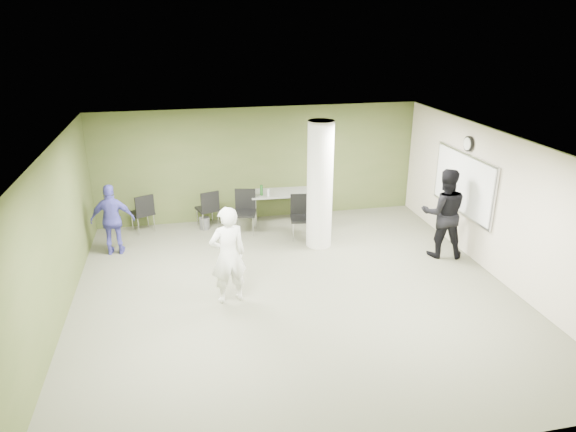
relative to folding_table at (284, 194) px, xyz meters
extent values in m
plane|color=#585A47|center=(-0.52, -3.48, -0.75)|extent=(8.00, 8.00, 0.00)
plane|color=white|center=(-0.52, -3.48, 2.05)|extent=(8.00, 8.00, 0.00)
cube|color=#435226|center=(-0.52, 0.52, 0.65)|extent=(8.00, 2.80, 0.02)
cube|color=#435226|center=(-4.52, -3.48, 0.65)|extent=(0.02, 8.00, 2.80)
cube|color=beige|center=(3.48, -3.48, 0.65)|extent=(0.02, 8.00, 2.80)
cylinder|color=silver|center=(0.48, -1.48, 0.65)|extent=(0.56, 0.56, 2.80)
cube|color=silver|center=(3.41, -2.28, 0.75)|extent=(0.04, 2.30, 1.30)
cube|color=white|center=(3.38, -2.28, 0.75)|extent=(0.02, 2.20, 1.20)
cylinder|color=black|center=(3.41, -2.28, 1.60)|extent=(0.05, 0.32, 0.32)
cylinder|color=white|center=(3.38, -2.28, 1.60)|extent=(0.02, 0.26, 0.26)
cube|color=gray|center=(0.02, 0.01, 0.03)|extent=(1.72, 0.82, 0.04)
cylinder|color=silver|center=(-0.75, -0.25, -0.37)|extent=(0.04, 0.04, 0.76)
cylinder|color=silver|center=(0.76, -0.33, -0.37)|extent=(0.04, 0.04, 0.76)
cylinder|color=silver|center=(-0.72, 0.34, -0.37)|extent=(0.04, 0.04, 0.76)
cylinder|color=silver|center=(0.79, 0.26, -0.37)|extent=(0.04, 0.04, 0.76)
cylinder|color=#194B19|center=(-0.58, -0.13, 0.17)|extent=(0.07, 0.07, 0.25)
cylinder|color=#B2B2B7|center=(-0.44, -0.23, 0.14)|extent=(0.06, 0.06, 0.18)
cylinder|color=#4C4C4C|center=(-1.97, 0.00, -0.61)|extent=(0.25, 0.25, 0.29)
cube|color=black|center=(-3.40, 0.17, -0.29)|extent=(0.62, 0.62, 0.05)
cube|color=black|center=(-3.31, -0.03, -0.04)|extent=(0.42, 0.23, 0.46)
cylinder|color=silver|center=(-3.31, 0.42, -0.53)|extent=(0.02, 0.02, 0.44)
cylinder|color=silver|center=(-3.66, 0.26, -0.53)|extent=(0.02, 0.02, 0.44)
cylinder|color=silver|center=(-3.15, 0.07, -0.53)|extent=(0.02, 0.02, 0.44)
cylinder|color=silver|center=(-3.50, -0.09, -0.53)|extent=(0.02, 0.02, 0.44)
cube|color=black|center=(-1.88, 0.11, -0.29)|extent=(0.60, 0.60, 0.05)
cube|color=black|center=(-1.81, -0.09, -0.03)|extent=(0.44, 0.18, 0.46)
cylinder|color=silver|center=(-1.75, 0.36, -0.53)|extent=(0.02, 0.02, 0.44)
cylinder|color=silver|center=(-2.13, 0.24, -0.53)|extent=(0.02, 0.02, 0.44)
cylinder|color=silver|center=(-1.63, -0.01, -0.53)|extent=(0.02, 0.02, 0.44)
cylinder|color=silver|center=(-2.00, -0.14, -0.53)|extent=(0.02, 0.02, 0.44)
cube|color=black|center=(-1.04, -0.45, -0.25)|extent=(0.61, 0.61, 0.05)
cube|color=black|center=(-0.99, -0.23, 0.02)|extent=(0.48, 0.15, 0.49)
cylinder|color=silver|center=(-1.29, -0.61, -0.51)|extent=(0.02, 0.02, 0.47)
cylinder|color=silver|center=(-0.89, -0.70, -0.51)|extent=(0.02, 0.02, 0.47)
cylinder|color=silver|center=(-1.20, -0.20, -0.51)|extent=(0.02, 0.02, 0.47)
cylinder|color=silver|center=(-0.79, -0.29, -0.51)|extent=(0.02, 0.02, 0.47)
cube|color=black|center=(0.19, -1.06, -0.26)|extent=(0.57, 0.57, 0.05)
cube|color=black|center=(0.22, -0.83, 0.01)|extent=(0.48, 0.12, 0.49)
cylinder|color=silver|center=(-0.05, -1.23, -0.52)|extent=(0.02, 0.02, 0.47)
cylinder|color=silver|center=(0.36, -1.29, -0.52)|extent=(0.02, 0.02, 0.47)
cylinder|color=silver|center=(0.01, -0.82, -0.52)|extent=(0.02, 0.02, 0.47)
cylinder|color=silver|center=(0.42, -0.88, -0.52)|extent=(0.02, 0.02, 0.47)
imported|color=white|center=(-1.73, -3.51, 0.15)|extent=(0.73, 0.56, 1.80)
imported|color=black|center=(2.88, -2.55, 0.21)|extent=(1.10, 0.95, 1.92)
imported|color=#4544A8|center=(-3.92, -1.00, 0.03)|extent=(0.93, 0.43, 1.55)
camera|label=1|loc=(-2.41, -11.65, 4.01)|focal=32.00mm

